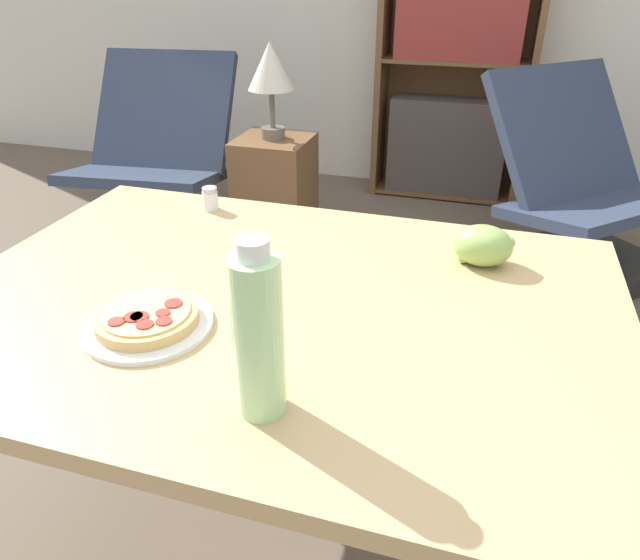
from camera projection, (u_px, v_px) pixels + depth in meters
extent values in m
plane|color=brown|center=(299.00, 499.00, 1.55)|extent=(14.00, 14.00, 0.00)
cube|color=tan|center=(278.00, 305.00, 1.07)|extent=(1.27, 0.88, 0.03)
cylinder|color=tan|center=(148.00, 315.00, 1.72)|extent=(0.06, 0.06, 0.70)
cylinder|color=tan|center=(551.00, 387.00, 1.43)|extent=(0.06, 0.06, 0.70)
cylinder|color=white|center=(148.00, 325.00, 0.98)|extent=(0.22, 0.22, 0.01)
cylinder|color=#DBB26B|center=(147.00, 318.00, 0.97)|extent=(0.17, 0.17, 0.02)
cylinder|color=#EACC7A|center=(146.00, 312.00, 0.96)|extent=(0.15, 0.15, 0.00)
cylinder|color=#A83328|center=(116.00, 322.00, 0.93)|extent=(0.03, 0.03, 0.00)
cylinder|color=#A83328|center=(163.00, 313.00, 0.95)|extent=(0.02, 0.02, 0.00)
cylinder|color=#A83328|center=(164.00, 321.00, 0.93)|extent=(0.03, 0.03, 0.00)
cylinder|color=#A83328|center=(140.00, 316.00, 0.94)|extent=(0.03, 0.03, 0.00)
cylinder|color=#A83328|center=(145.00, 324.00, 0.92)|extent=(0.03, 0.03, 0.00)
cylinder|color=#A83328|center=(173.00, 303.00, 0.98)|extent=(0.03, 0.03, 0.00)
cylinder|color=#A83328|center=(133.00, 317.00, 0.94)|extent=(0.03, 0.03, 0.00)
ellipsoid|color=#93BC5B|center=(483.00, 245.00, 1.16)|extent=(0.12, 0.09, 0.08)
sphere|color=#93BC5B|center=(463.00, 257.00, 1.18)|extent=(0.02, 0.02, 0.02)
sphere|color=#93BC5B|center=(495.00, 252.00, 1.18)|extent=(0.03, 0.03, 0.03)
sphere|color=#93BC5B|center=(509.00, 243.00, 1.15)|extent=(0.03, 0.03, 0.03)
sphere|color=#93BC5B|center=(479.00, 246.00, 1.15)|extent=(0.02, 0.02, 0.02)
sphere|color=#93BC5B|center=(466.00, 236.00, 1.17)|extent=(0.02, 0.02, 0.02)
sphere|color=#93BC5B|center=(470.00, 250.00, 1.15)|extent=(0.02, 0.02, 0.02)
sphere|color=#93BC5B|center=(477.00, 246.00, 1.14)|extent=(0.02, 0.02, 0.02)
sphere|color=#93BC5B|center=(470.00, 233.00, 1.19)|extent=(0.02, 0.02, 0.02)
sphere|color=#93BC5B|center=(467.00, 254.00, 1.19)|extent=(0.02, 0.02, 0.02)
sphere|color=#93BC5B|center=(498.00, 259.00, 1.17)|extent=(0.02, 0.02, 0.02)
cylinder|color=#B7EAA3|center=(258.00, 339.00, 0.75)|extent=(0.07, 0.07, 0.24)
cylinder|color=white|center=(253.00, 249.00, 0.68)|extent=(0.04, 0.04, 0.03)
cylinder|color=white|center=(211.00, 201.00, 1.43)|extent=(0.04, 0.04, 0.05)
cylinder|color=#B7B7BC|center=(209.00, 190.00, 1.41)|extent=(0.04, 0.04, 0.01)
cube|color=black|center=(161.00, 228.00, 2.99)|extent=(0.70, 0.62, 0.10)
cube|color=#2D384C|center=(144.00, 176.00, 2.78)|extent=(0.75, 0.58, 0.14)
cube|color=#2D384C|center=(164.00, 111.00, 2.92)|extent=(0.74, 0.49, 0.55)
cube|color=black|center=(578.00, 265.00, 2.63)|extent=(0.84, 0.84, 0.10)
cube|color=#2D384C|center=(595.00, 207.00, 2.43)|extent=(0.85, 0.84, 0.14)
cube|color=#2D384C|center=(564.00, 134.00, 2.53)|extent=(0.78, 0.78, 0.55)
cube|color=brown|center=(383.00, 58.00, 3.29)|extent=(0.04, 0.28, 1.57)
cube|color=brown|center=(534.00, 64.00, 3.08)|extent=(0.04, 0.28, 1.57)
cube|color=brown|center=(458.00, 57.00, 3.30)|extent=(0.87, 0.01, 1.57)
cube|color=brown|center=(442.00, 190.00, 3.56)|extent=(0.79, 0.27, 0.02)
cube|color=#4C423D|center=(446.00, 146.00, 3.41)|extent=(0.68, 0.20, 0.55)
cube|color=brown|center=(456.00, 61.00, 3.19)|extent=(0.79, 0.27, 0.02)
cube|color=#99332D|center=(462.00, 5.00, 3.03)|extent=(0.68, 0.20, 0.55)
cube|color=brown|center=(276.00, 194.00, 2.80)|extent=(0.34, 0.34, 0.55)
cylinder|color=#665B51|center=(273.00, 133.00, 2.65)|extent=(0.11, 0.11, 0.05)
cylinder|color=#665B51|center=(272.00, 109.00, 2.60)|extent=(0.02, 0.02, 0.17)
cone|color=beige|center=(270.00, 66.00, 2.51)|extent=(0.21, 0.21, 0.20)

